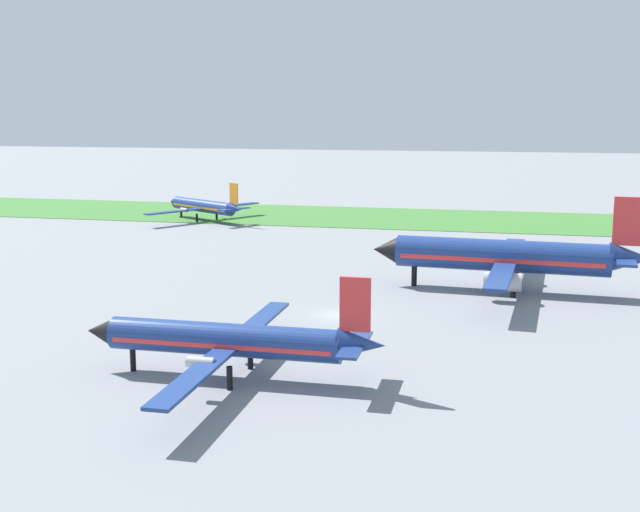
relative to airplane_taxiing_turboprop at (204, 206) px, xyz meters
The scene contains 5 objects.
ground_plane 68.55m from the airplane_taxiing_turboprop, 58.82° to the right, with size 600.00×600.00×0.00m, color gray.
grass_taxiway_strip 37.14m from the airplane_taxiing_turboprop, 16.86° to the left, with size 360.00×28.00×0.08m, color #3D7533.
airplane_taxiing_turboprop is the anchor object (origin of this frame).
airplane_foreground_turboprop 84.45m from the airplane_taxiing_turboprop, 67.98° to the right, with size 22.40×26.22×7.87m.
airplane_midfield_jet 67.84m from the airplane_taxiing_turboprop, 41.44° to the right, with size 29.04×29.58×10.45m.
Camera 1 is at (15.02, -73.32, 19.21)m, focal length 45.95 mm.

